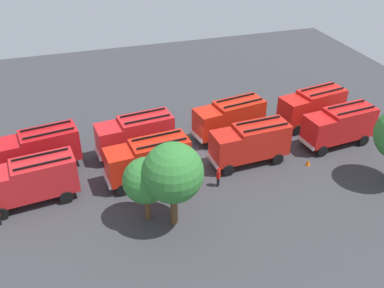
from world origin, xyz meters
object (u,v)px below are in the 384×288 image
object	(u,v)px
firefighter_3	(218,176)
tree_1	(173,173)
fire_truck_4	(339,125)
traffic_cone_2	(218,126)
fire_truck_2	(135,134)
traffic_cone_0	(308,162)
fire_truck_1	(230,118)
firefighter_1	(184,148)
traffic_cone_1	(188,137)
tree_2	(146,181)
fire_truck_6	(148,159)
fire_truck_3	(38,149)
fire_truck_7	(31,180)
firefighter_0	(281,135)
fire_truck_5	(250,142)
fire_truck_0	(312,106)

from	to	relation	value
firefighter_3	tree_1	distance (m)	6.82
fire_truck_4	traffic_cone_2	world-z (taller)	fire_truck_4
fire_truck_2	traffic_cone_2	world-z (taller)	fire_truck_2
fire_truck_2	traffic_cone_0	xyz separation A→B (m)	(-14.46, 6.59, -1.85)
fire_truck_1	traffic_cone_0	bearing A→B (deg)	116.76
firefighter_1	tree_1	size ratio (longest dim) A/B	0.25
fire_truck_2	traffic_cone_1	distance (m)	5.72
tree_2	fire_truck_1	bearing A→B (deg)	-137.30
fire_truck_6	fire_truck_3	bearing A→B (deg)	-32.06
tree_2	traffic_cone_0	bearing A→B (deg)	-170.12
fire_truck_4	tree_1	world-z (taller)	tree_1
fire_truck_4	tree_2	bearing A→B (deg)	8.63
firefighter_3	tree_2	distance (m)	7.39
fire_truck_3	traffic_cone_0	bearing A→B (deg)	155.45
fire_truck_7	firefighter_1	bearing A→B (deg)	-175.14
firefighter_1	traffic_cone_2	xyz separation A→B (m)	(-4.89, -3.94, -0.60)
tree_1	traffic_cone_0	xyz separation A→B (m)	(-13.63, -3.72, -4.31)
firefighter_0	fire_truck_6	bearing A→B (deg)	-109.67
fire_truck_6	fire_truck_4	bearing A→B (deg)	175.32
fire_truck_2	firefighter_1	distance (m)	4.64
fire_truck_6	traffic_cone_2	world-z (taller)	fire_truck_6
fire_truck_3	traffic_cone_1	size ratio (longest dim) A/B	11.06
tree_1	fire_truck_5	bearing A→B (deg)	-146.35
tree_1	traffic_cone_0	size ratio (longest dim) A/B	11.45
firefighter_3	fire_truck_0	bearing A→B (deg)	71.91
fire_truck_5	firefighter_3	world-z (taller)	fire_truck_5
fire_truck_7	tree_1	distance (m)	11.79
fire_truck_2	fire_truck_3	size ratio (longest dim) A/B	0.99
fire_truck_2	traffic_cone_0	bearing A→B (deg)	149.24
firefighter_3	fire_truck_7	bearing A→B (deg)	-146.68
fire_truck_3	fire_truck_5	size ratio (longest dim) A/B	1.02
fire_truck_6	firefighter_3	world-z (taller)	fire_truck_6
firefighter_0	traffic_cone_0	bearing A→B (deg)	-16.62
traffic_cone_0	fire_truck_2	bearing A→B (deg)	-24.51
fire_truck_1	traffic_cone_2	distance (m)	2.58
fire_truck_4	firefighter_0	xyz separation A→B (m)	(5.27, -1.62, -1.16)
fire_truck_1	traffic_cone_2	world-z (taller)	fire_truck_1
fire_truck_1	fire_truck_4	distance (m)	10.52
fire_truck_1	fire_truck_2	xyz separation A→B (m)	(9.46, 0.33, 0.00)
firefighter_1	traffic_cone_0	world-z (taller)	firefighter_1
fire_truck_4	traffic_cone_1	xyz separation A→B (m)	(13.60, -5.02, -1.81)
fire_truck_4	fire_truck_5	world-z (taller)	same
traffic_cone_1	firefighter_1	bearing A→B (deg)	64.48
fire_truck_0	firefighter_1	world-z (taller)	fire_truck_0
fire_truck_4	traffic_cone_0	world-z (taller)	fire_truck_4
traffic_cone_0	traffic_cone_2	distance (m)	10.29
fire_truck_7	traffic_cone_1	distance (m)	15.58
tree_1	firefighter_0	bearing A→B (deg)	-148.92
fire_truck_7	firefighter_1	world-z (taller)	fire_truck_7
fire_truck_1	fire_truck_6	size ratio (longest dim) A/B	1.01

